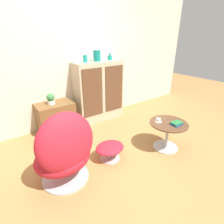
# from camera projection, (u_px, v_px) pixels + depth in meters

# --- Properties ---
(ground_plane) EXTENTS (12.00, 12.00, 0.00)m
(ground_plane) POSITION_uv_depth(u_px,v_px,m) (122.00, 164.00, 2.42)
(ground_plane) COLOR #A87542
(wall_back) EXTENTS (6.40, 0.06, 2.60)m
(wall_back) POSITION_uv_depth(u_px,v_px,m) (66.00, 56.00, 3.12)
(wall_back) COLOR beige
(wall_back) RESTS_ON ground_plane
(sideboard) EXTENTS (0.98, 0.39, 1.19)m
(sideboard) POSITION_uv_depth(u_px,v_px,m) (99.00, 91.00, 3.53)
(sideboard) COLOR tan
(sideboard) RESTS_ON ground_plane
(tv_console) EXTENTS (0.62, 0.43, 0.55)m
(tv_console) POSITION_uv_depth(u_px,v_px,m) (56.00, 118.00, 3.14)
(tv_console) COLOR brown
(tv_console) RESTS_ON ground_plane
(egg_chair) EXTENTS (0.75, 0.70, 0.94)m
(egg_chair) POSITION_uv_depth(u_px,v_px,m) (65.00, 151.00, 1.97)
(egg_chair) COLOR #B7B7BC
(egg_chair) RESTS_ON ground_plane
(ottoman) EXTENTS (0.41, 0.35, 0.23)m
(ottoman) POSITION_uv_depth(u_px,v_px,m) (110.00, 149.00, 2.46)
(ottoman) COLOR #B7B7BC
(ottoman) RESTS_ON ground_plane
(coffee_table) EXTENTS (0.56, 0.56, 0.44)m
(coffee_table) POSITION_uv_depth(u_px,v_px,m) (167.00, 132.00, 2.66)
(coffee_table) COLOR #B7B7BC
(coffee_table) RESTS_ON ground_plane
(vase_leftmost) EXTENTS (0.08, 0.08, 0.13)m
(vase_leftmost) POSITION_uv_depth(u_px,v_px,m) (85.00, 59.00, 3.13)
(vase_leftmost) COLOR teal
(vase_leftmost) RESTS_ON sideboard
(vase_inner_left) EXTENTS (0.14, 0.14, 0.20)m
(vase_inner_left) POSITION_uv_depth(u_px,v_px,m) (97.00, 56.00, 3.25)
(vase_inner_left) COLOR #147A75
(vase_inner_left) RESTS_ON sideboard
(vase_inner_right) EXTENTS (0.10, 0.10, 0.14)m
(vase_inner_right) POSITION_uv_depth(u_px,v_px,m) (110.00, 58.00, 3.43)
(vase_inner_right) COLOR teal
(vase_inner_right) RESTS_ON sideboard
(potted_plant) EXTENTS (0.14, 0.14, 0.19)m
(potted_plant) POSITION_uv_depth(u_px,v_px,m) (51.00, 99.00, 2.97)
(potted_plant) COLOR silver
(potted_plant) RESTS_ON tv_console
(teacup) EXTENTS (0.11, 0.11, 0.05)m
(teacup) POSITION_uv_depth(u_px,v_px,m) (158.00, 120.00, 2.62)
(teacup) COLOR silver
(teacup) RESTS_ON coffee_table
(book_stack) EXTENTS (0.17, 0.13, 0.04)m
(book_stack) POSITION_uv_depth(u_px,v_px,m) (177.00, 124.00, 2.53)
(book_stack) COLOR #1E478C
(book_stack) RESTS_ON coffee_table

